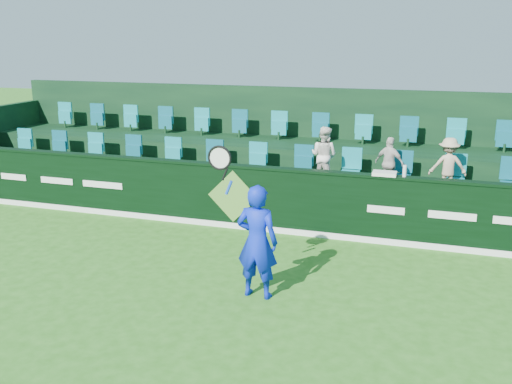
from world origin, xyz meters
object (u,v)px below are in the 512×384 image
(tennis_player, at_px, (257,241))
(spectator_middle, at_px, (389,163))
(spectator_left, at_px, (324,155))
(towel, at_px, (385,174))
(drinks_bottle, at_px, (405,171))
(spectator_right, at_px, (448,166))

(tennis_player, distance_m, spectator_middle, 4.44)
(spectator_left, xyz_separation_m, towel, (1.39, -1.12, -0.04))
(spectator_middle, relative_size, towel, 2.47)
(towel, bearing_deg, spectator_middle, 90.36)
(tennis_player, xyz_separation_m, drinks_bottle, (1.95, 3.01, 0.56))
(tennis_player, height_order, drinks_bottle, tennis_player)
(spectator_right, distance_m, drinks_bottle, 1.37)
(towel, bearing_deg, spectator_left, 141.18)
(spectator_right, bearing_deg, spectator_middle, -8.22)
(spectator_middle, bearing_deg, spectator_right, -157.30)
(spectator_middle, height_order, towel, spectator_middle)
(spectator_left, relative_size, spectator_right, 1.09)
(spectator_middle, bearing_deg, spectator_left, 22.70)
(spectator_left, height_order, towel, spectator_left)
(tennis_player, bearing_deg, towel, 62.29)
(spectator_left, height_order, spectator_middle, spectator_left)
(towel, xyz_separation_m, drinks_bottle, (0.36, 0.00, 0.08))
(spectator_left, relative_size, towel, 2.82)
(spectator_left, distance_m, spectator_middle, 1.39)
(tennis_player, distance_m, spectator_right, 4.97)
(spectator_left, distance_m, drinks_bottle, 2.08)
(tennis_player, height_order, spectator_left, tennis_player)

